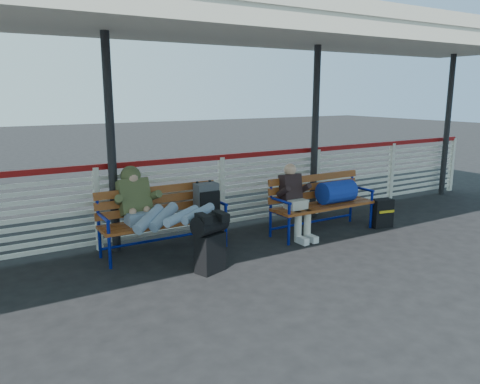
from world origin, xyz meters
TOP-DOWN VIEW (x-y plane):
  - ground at (0.00, 0.00)m, footprint 60.00×60.00m
  - fence at (0.00, 1.90)m, footprint 12.08×0.08m
  - canopy at (-0.00, 0.87)m, footprint 12.60×3.60m
  - luggage_stack at (-1.03, 0.34)m, footprint 0.51×0.39m
  - bench_left at (-1.03, 1.37)m, footprint 1.80×0.56m
  - bench_right at (1.43, 0.92)m, footprint 1.80×0.56m
  - traveler_man at (-1.38, 1.03)m, footprint 0.93×1.64m
  - companion_person at (0.74, 0.92)m, footprint 0.32×0.66m
  - suitcase_side at (2.34, 0.62)m, footprint 0.37×0.27m

SIDE VIEW (x-z plane):
  - ground at x=0.00m, z-range 0.00..0.00m
  - suitcase_side at x=2.34m, z-range 0.00..0.48m
  - luggage_stack at x=-1.03m, z-range 0.03..0.78m
  - bench_left at x=-1.03m, z-range 0.13..1.06m
  - companion_person at x=0.74m, z-range 0.02..1.17m
  - bench_right at x=1.43m, z-range 0.14..1.06m
  - fence at x=0.00m, z-range 0.04..1.28m
  - traveler_man at x=-1.38m, z-range 0.29..1.06m
  - canopy at x=0.00m, z-range 1.46..4.62m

